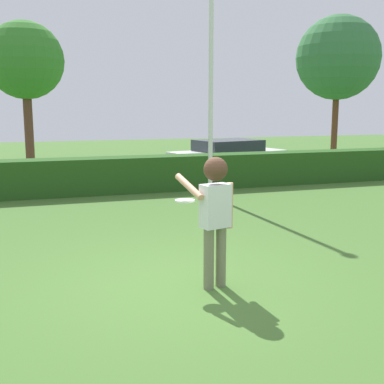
{
  "coord_description": "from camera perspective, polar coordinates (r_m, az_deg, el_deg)",
  "views": [
    {
      "loc": [
        -1.86,
        -6.08,
        2.42
      ],
      "look_at": [
        0.39,
        0.85,
        1.15
      ],
      "focal_mm": 45.78,
      "sensor_mm": 36.0,
      "label": 1
    }
  ],
  "objects": [
    {
      "name": "lamppost",
      "position": [
        13.24,
        2.23,
        15.16
      ],
      "size": [
        0.24,
        0.24,
        6.63
      ],
      "color": "silver",
      "rests_on": "ground"
    },
    {
      "name": "birch_tree",
      "position": [
        22.79,
        16.64,
        14.72
      ],
      "size": [
        3.6,
        3.6,
        6.31
      ],
      "color": "brown",
      "rests_on": "ground"
    },
    {
      "name": "parked_car_white",
      "position": [
        17.77,
        4.2,
        4.28
      ],
      "size": [
        4.48,
        2.63,
        1.25
      ],
      "color": "white",
      "rests_on": "ground"
    },
    {
      "name": "hedge_row",
      "position": [
        14.06,
        -10.2,
        1.91
      ],
      "size": [
        20.66,
        0.9,
        1.01
      ],
      "primitive_type": "cube",
      "color": "#244F1A",
      "rests_on": "ground"
    },
    {
      "name": "maple_tree",
      "position": [
        20.76,
        -18.88,
        14.23
      ],
      "size": [
        3.01,
        3.01,
        5.71
      ],
      "color": "brown",
      "rests_on": "ground"
    },
    {
      "name": "frisbee",
      "position": [
        6.7,
        -0.84,
        -1.01
      ],
      "size": [
        0.28,
        0.28,
        0.03
      ],
      "color": "white"
    },
    {
      "name": "ground_plane",
      "position": [
        6.8,
        -0.92,
        -10.96
      ],
      "size": [
        60.0,
        60.0,
        0.0
      ],
      "primitive_type": "plane",
      "color": "#456E2E"
    },
    {
      "name": "person",
      "position": [
        6.48,
        2.68,
        -1.7
      ],
      "size": [
        0.69,
        0.68,
        1.78
      ],
      "color": "#737658",
      "rests_on": "ground"
    }
  ]
}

